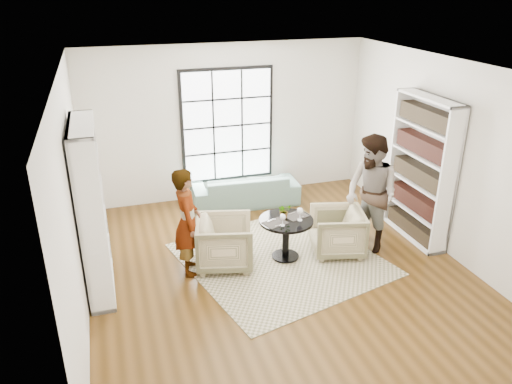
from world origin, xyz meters
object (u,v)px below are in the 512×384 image
object	(u,v)px
armchair_left	(225,243)
pedestal_table	(286,230)
person_left	(187,222)
wine_glass_right	(300,211)
wine_glass_left	(283,217)
person_right	(371,194)
armchair_right	(337,232)
sofa	(245,189)
flower_centerpiece	(284,211)

from	to	relation	value
armchair_left	pedestal_table	bearing A→B (deg)	-80.40
person_left	wine_glass_right	xyz separation A→B (m)	(1.69, -0.16, 0.00)
wine_glass_left	person_left	bearing A→B (deg)	169.69
person_right	wine_glass_left	bearing A→B (deg)	-100.40
armchair_right	person_left	distance (m)	2.39
wine_glass_right	sofa	bearing A→B (deg)	95.15
flower_centerpiece	wine_glass_right	bearing A→B (deg)	-40.06
pedestal_table	wine_glass_left	distance (m)	0.39
wine_glass_right	armchair_left	bearing A→B (deg)	171.96
sofa	person_left	xyz separation A→B (m)	(-1.49, -2.12, 0.52)
armchair_left	wine_glass_left	distance (m)	0.96
person_left	person_right	distance (m)	2.90
person_left	sofa	bearing A→B (deg)	-28.87
armchair_right	flower_centerpiece	distance (m)	0.96
sofa	wine_glass_left	distance (m)	2.43
sofa	person_right	xyz separation A→B (m)	(1.41, -2.27, 0.65)
sofa	wine_glass_left	world-z (taller)	wine_glass_left
sofa	armchair_left	distance (m)	2.32
person_right	person_left	bearing A→B (deg)	-107.15
sofa	armchair_right	size ratio (longest dim) A/B	2.53
flower_centerpiece	person_left	bearing A→B (deg)	-179.91
flower_centerpiece	pedestal_table	bearing A→B (deg)	-84.00
person_left	armchair_left	bearing A→B (deg)	-83.83
pedestal_table	wine_glass_right	size ratio (longest dim) A/B	3.95
flower_centerpiece	wine_glass_left	bearing A→B (deg)	-114.90
person_left	flower_centerpiece	world-z (taller)	person_left
person_left	wine_glass_left	size ratio (longest dim) A/B	8.55
armchair_right	person_left	xyz separation A→B (m)	(-2.34, 0.15, 0.45)
person_left	flower_centerpiece	distance (m)	1.50
wine_glass_right	person_left	bearing A→B (deg)	174.56
person_left	flower_centerpiece	xyz separation A→B (m)	(1.50, 0.00, -0.04)
person_left	person_right	bearing A→B (deg)	-86.84
sofa	person_right	distance (m)	2.75
pedestal_table	flower_centerpiece	bearing A→B (deg)	96.00
armchair_right	flower_centerpiece	xyz separation A→B (m)	(-0.85, 0.15, 0.42)
person_right	wine_glass_right	bearing A→B (deg)	-103.70
pedestal_table	armchair_right	bearing A→B (deg)	-5.46
pedestal_table	wine_glass_left	xyz separation A→B (m)	(-0.13, -0.18, 0.32)
pedestal_table	person_left	xyz separation A→B (m)	(-1.50, 0.07, 0.33)
person_left	wine_glass_left	world-z (taller)	person_left
armchair_right	pedestal_table	bearing A→B (deg)	-81.08
armchair_left	wine_glass_left	size ratio (longest dim) A/B	4.42
armchair_right	wine_glass_right	size ratio (longest dim) A/B	3.80
person_left	wine_glass_left	bearing A→B (deg)	-94.14
person_right	wine_glass_right	xyz separation A→B (m)	(-1.20, -0.01, -0.12)
sofa	wine_glass_right	distance (m)	2.35
pedestal_table	sofa	xyz separation A→B (m)	(-0.02, 2.19, -0.19)
sofa	wine_glass_left	xyz separation A→B (m)	(-0.11, -2.37, 0.51)
armchair_right	flower_centerpiece	world-z (taller)	flower_centerpiece
pedestal_table	armchair_left	size ratio (longest dim) A/B	0.99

